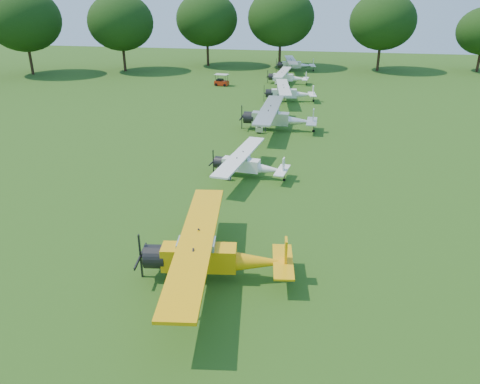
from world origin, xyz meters
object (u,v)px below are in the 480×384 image
object	(u,v)px
aircraft_3	(247,163)
aircraft_7	(294,64)
aircraft_5	(288,92)
aircraft_6	(286,76)
aircraft_4	(276,117)
golf_cart	(221,82)
aircraft_2	(211,254)

from	to	relation	value
aircraft_3	aircraft_7	bearing A→B (deg)	97.50
aircraft_5	aircraft_6	distance (m)	11.27
aircraft_4	golf_cart	world-z (taller)	aircraft_4
aircraft_2	aircraft_3	size ratio (longest dim) A/B	1.28
aircraft_4	aircraft_5	distance (m)	12.66
aircraft_5	aircraft_7	distance (m)	22.57
aircraft_3	aircraft_6	xyz separation A→B (m)	(-0.27, 36.35, 0.04)
aircraft_6	aircraft_7	distance (m)	11.35
aircraft_3	aircraft_4	bearing A→B (deg)	93.83
golf_cart	aircraft_3	bearing A→B (deg)	-65.60
aircraft_6	golf_cart	distance (m)	9.37
aircraft_7	aircraft_4	bearing A→B (deg)	-98.17
aircraft_6	golf_cart	size ratio (longest dim) A/B	4.65
aircraft_3	golf_cart	bearing A→B (deg)	112.90
aircraft_6	aircraft_7	size ratio (longest dim) A/B	0.92
aircraft_2	aircraft_7	bearing A→B (deg)	82.90
aircraft_2	aircraft_4	bearing A→B (deg)	81.74
aircraft_3	aircraft_5	world-z (taller)	aircraft_5
aircraft_5	golf_cart	xyz separation A→B (m)	(-10.06, 8.28, -0.63)
aircraft_7	golf_cart	distance (m)	17.01
aircraft_4	aircraft_7	distance (m)	35.22
aircraft_3	golf_cart	distance (m)	34.65
aircraft_6	aircraft_4	bearing A→B (deg)	-83.92
aircraft_2	aircraft_7	size ratio (longest dim) A/B	1.14
aircraft_6	golf_cart	world-z (taller)	aircraft_6
aircraft_3	aircraft_4	world-z (taller)	aircraft_4
aircraft_5	aircraft_7	world-z (taller)	aircraft_7
aircraft_3	aircraft_7	size ratio (longest dim) A/B	0.89
aircraft_5	aircraft_6	bearing A→B (deg)	87.75
aircraft_4	aircraft_5	size ratio (longest dim) A/B	1.16
aircraft_3	aircraft_5	xyz separation A→B (m)	(0.91, 25.14, 0.11)
aircraft_5	golf_cart	world-z (taller)	aircraft_5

